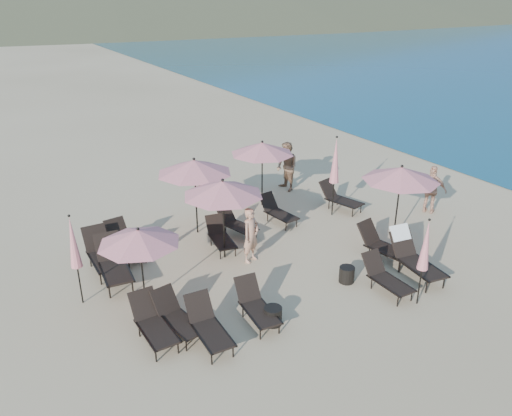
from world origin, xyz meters
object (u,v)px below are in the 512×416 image
umbrella_open_0 (139,237)px  side_table_0 (273,316)px  umbrella_open_2 (401,174)px  umbrella_closed_0 (426,246)px  umbrella_closed_2 (73,243)px  lounger_0 (177,316)px  lounger_13 (153,322)px  lounger_7 (125,242)px  lounger_9 (236,223)px  lounger_12 (113,263)px  umbrella_open_4 (262,148)px  beachgoer_b (287,167)px  lounger_3 (386,277)px  side_table_1 (347,274)px  lounger_11 (339,197)px  umbrella_open_3 (194,167)px  umbrella_open_1 (223,188)px  lounger_2 (256,305)px  beachgoer_a (251,235)px  lounger_10 (277,211)px  umbrella_closed_1 (335,161)px  lounger_8 (220,236)px  lounger_1 (208,325)px  lounger_5 (413,255)px  lounger_4 (383,245)px  beachgoer_c (432,190)px  lounger_6 (102,253)px

umbrella_open_0 → side_table_0: size_ratio=4.83×
umbrella_open_2 → side_table_0: (-5.52, -1.80, -1.97)m
umbrella_closed_0 → umbrella_closed_2: (-7.23, 4.17, 0.06)m
lounger_0 → lounger_13: (-0.56, 0.01, 0.02)m
lounger_7 → umbrella_open_2: size_ratio=0.70×
lounger_9 → lounger_12: bearing=175.2°
lounger_13 → umbrella_open_4: 8.25m
beachgoer_b → lounger_3: bearing=-14.5°
lounger_0 → side_table_1: lounger_0 is taller
lounger_3 → lounger_13: bearing=169.1°
lounger_11 → umbrella_open_2: (-0.06, -2.80, 1.75)m
lounger_3 → umbrella_open_3: bearing=116.5°
umbrella_open_4 → umbrella_closed_2: bearing=-155.6°
lounger_11 → umbrella_open_0: size_ratio=0.82×
umbrella_open_4 → umbrella_open_1: bearing=-135.7°
lounger_2 → beachgoer_a: bearing=67.4°
umbrella_open_1 → umbrella_open_4: umbrella_open_1 is taller
lounger_12 → beachgoer_b: beachgoer_b is taller
lounger_10 → umbrella_closed_1: 2.55m
lounger_2 → umbrella_open_3: bearing=86.5°
lounger_2 → lounger_10: bearing=57.0°
umbrella_closed_2 → lounger_7: bearing=48.8°
umbrella_open_4 → beachgoer_b: umbrella_open_4 is taller
lounger_10 → umbrella_open_1: size_ratio=0.64×
lounger_0 → lounger_8: (2.64, 3.19, -0.01)m
umbrella_open_0 → side_table_1: size_ratio=4.80×
umbrella_open_3 → umbrella_open_0: bearing=-131.6°
lounger_8 → umbrella_open_3: size_ratio=0.61×
umbrella_open_1 → side_table_1: bearing=-51.6°
umbrella_open_2 → lounger_1: bearing=-167.1°
beachgoer_b → lounger_8: bearing=-56.3°
lounger_11 → lounger_5: bearing=-119.1°
lounger_2 → lounger_4: size_ratio=0.87×
lounger_4 → lounger_10: size_ratio=1.14×
lounger_3 → umbrella_open_1: 4.93m
beachgoer_c → umbrella_open_0: bearing=62.9°
beachgoer_a → umbrella_closed_1: bearing=-3.1°
umbrella_open_4 → umbrella_closed_1: (1.67, -1.98, -0.17)m
side_table_1 → beachgoer_c: beachgoer_c is taller
lounger_4 → umbrella_open_3: size_ratio=0.71×
lounger_7 → lounger_10: (5.11, -0.22, -0.04)m
lounger_6 → side_table_1: (5.47, -3.95, -0.26)m
lounger_2 → lounger_1: bearing=-168.4°
lounger_7 → lounger_12: lounger_12 is taller
lounger_9 → umbrella_closed_2: (-5.12, -1.54, 1.29)m
lounger_1 → beachgoer_a: (2.59, 2.70, 0.40)m
lounger_8 → umbrella_closed_2: (-4.28, -0.94, 1.28)m
umbrella_open_2 → beachgoer_c: bearing=20.6°
lounger_6 → umbrella_closed_2: size_ratio=0.74×
lounger_7 → lounger_10: size_ratio=1.10×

